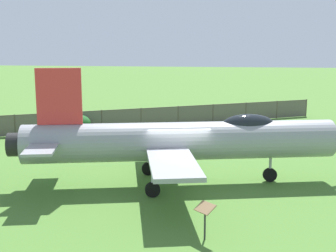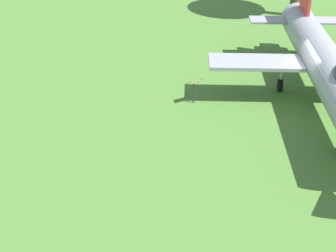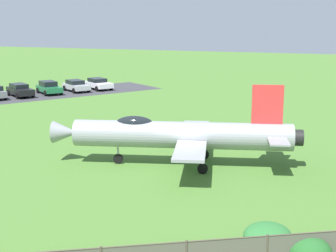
# 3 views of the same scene
# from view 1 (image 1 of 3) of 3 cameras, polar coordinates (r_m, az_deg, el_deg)

# --- Properties ---
(ground_plane) EXTENTS (200.00, 200.00, 0.00)m
(ground_plane) POSITION_cam_1_polar(r_m,az_deg,el_deg) (19.26, 1.64, -7.42)
(ground_plane) COLOR #47722D
(display_jet) EXTENTS (14.78, 9.86, 4.96)m
(display_jet) POSITION_cam_1_polar(r_m,az_deg,el_deg) (18.81, 2.80, -1.80)
(display_jet) COLOR gray
(display_jet) RESTS_ON ground_plane
(perimeter_fence) EXTENTS (32.43, 18.09, 1.43)m
(perimeter_fence) POSITION_cam_1_polar(r_m,az_deg,el_deg) (30.98, -11.00, 0.68)
(perimeter_fence) COLOR #4C4238
(perimeter_fence) RESTS_ON ground_plane
(shrub_near_fence) EXTENTS (1.88, 2.12, 0.83)m
(shrub_near_fence) POSITION_cam_1_polar(r_m,az_deg,el_deg) (29.20, -9.07, -0.54)
(shrub_near_fence) COLOR #2D7033
(shrub_near_fence) RESTS_ON ground_plane
(shrub_by_tree) EXTENTS (1.62, 1.49, 1.20)m
(shrub_by_tree) POSITION_cam_1_polar(r_m,az_deg,el_deg) (30.91, -11.27, 0.33)
(shrub_by_tree) COLOR #235B26
(shrub_by_tree) RESTS_ON ground_plane
(info_plaque) EXTENTS (0.71, 0.70, 1.14)m
(info_plaque) POSITION_cam_1_polar(r_m,az_deg,el_deg) (13.84, 4.74, -10.97)
(info_plaque) COLOR #333333
(info_plaque) RESTS_ON ground_plane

